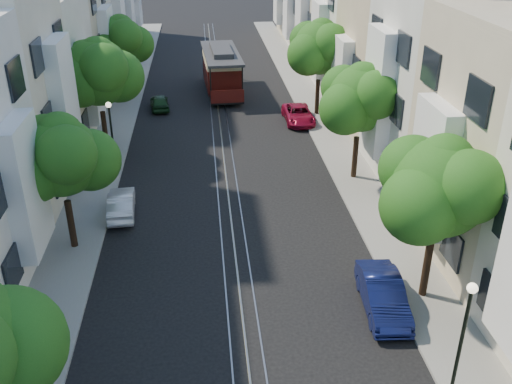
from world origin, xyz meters
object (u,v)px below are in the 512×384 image
object	(u,v)px
parked_car_w_mid	(121,204)
tree_e_b	(441,190)
tree_e_c	(361,100)
tree_e_d	(321,49)
tree_w_c	(99,74)
tree_w_d	(121,42)
parked_car_e_far	(298,114)
parked_car_e_mid	(383,295)
lamp_east	(465,323)
cable_car	(222,68)
tree_w_b	(62,159)
parked_car_w_far	(160,102)
lamp_west	(111,127)

from	to	relation	value
parked_car_w_mid	tree_e_b	bearing A→B (deg)	143.41
tree_e_c	tree_e_d	distance (m)	11.00
tree_w_c	tree_w_d	distance (m)	11.01
parked_car_e_far	parked_car_e_mid	bearing A→B (deg)	-91.46
tree_e_b	lamp_east	world-z (taller)	tree_e_b
tree_w_c	parked_car_w_mid	size ratio (longest dim) A/B	1.99
tree_e_b	cable_car	size ratio (longest dim) A/B	0.75
tree_e_d	parked_car_e_far	distance (m)	4.81
tree_w_b	tree_w_d	xyz separation A→B (m)	(0.00, 22.00, 0.20)
cable_car	parked_car_w_far	size ratio (longest dim) A/B	2.71
tree_e_d	cable_car	distance (m)	9.73
parked_car_w_far	tree_e_c	bearing A→B (deg)	124.30
tree_e_b	cable_car	bearing A→B (deg)	103.40
tree_e_d	parked_car_e_mid	world-z (taller)	tree_e_d
lamp_east	cable_car	xyz separation A→B (m)	(-5.80, 33.36, -0.85)
lamp_east	parked_car_w_mid	distance (m)	17.65
tree_e_d	parked_car_e_mid	distance (m)	23.06
lamp_east	cable_car	size ratio (longest dim) A/B	0.47
tree_w_c	tree_w_d	world-z (taller)	tree_w_c
lamp_east	parked_car_e_far	distance (m)	25.66
tree_e_c	tree_w_c	distance (m)	15.25
tree_e_c	parked_car_w_mid	bearing A→B (deg)	-166.81
parked_car_e_far	cable_car	bearing A→B (deg)	122.37
cable_car	tree_w_d	bearing A→B (deg)	-172.76
tree_e_c	tree_w_d	world-z (taller)	same
tree_w_b	parked_car_w_mid	distance (m)	5.17
tree_w_b	lamp_east	bearing A→B (deg)	-36.58
tree_w_d	parked_car_e_far	xyz separation A→B (m)	(12.74, -6.42, -4.02)
tree_w_c	parked_car_w_mid	xyz separation A→B (m)	(1.73, -7.97, -4.48)
tree_e_c	lamp_east	distance (m)	16.10
tree_e_c	tree_w_b	xyz separation A→B (m)	(-14.40, -6.00, -0.20)
tree_e_c	lamp_east	xyz separation A→B (m)	(-0.96, -15.98, -1.75)
tree_w_c	lamp_east	bearing A→B (deg)	-57.35
tree_e_b	parked_car_e_mid	xyz separation A→B (m)	(-1.91, -0.60, -4.06)
tree_e_c	tree_e_b	bearing A→B (deg)	-90.00
tree_e_b	tree_e_d	bearing A→B (deg)	90.00
tree_e_c	tree_w_c	xyz separation A→B (m)	(-14.40, 5.00, 0.47)
tree_e_b	lamp_west	distance (m)	18.90
parked_car_e_mid	parked_car_w_far	size ratio (longest dim) A/B	1.24
cable_car	parked_car_e_far	world-z (taller)	cable_car
tree_w_c	parked_car_e_far	xyz separation A→B (m)	(12.74, 4.58, -4.49)
parked_car_w_mid	lamp_east	bearing A→B (deg)	127.77
tree_e_c	parked_car_w_far	world-z (taller)	tree_e_c
parked_car_w_far	parked_car_e_mid	bearing A→B (deg)	104.65
tree_w_c	parked_car_w_far	xyz separation A→B (m)	(2.74, 8.45, -4.51)
tree_e_b	lamp_west	world-z (taller)	tree_e_b
parked_car_e_far	parked_car_w_mid	distance (m)	16.70
tree_e_d	tree_w_b	size ratio (longest dim) A/B	1.09
tree_w_d	parked_car_w_far	world-z (taller)	tree_w_d
parked_car_e_mid	parked_car_e_far	world-z (taller)	parked_car_e_mid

